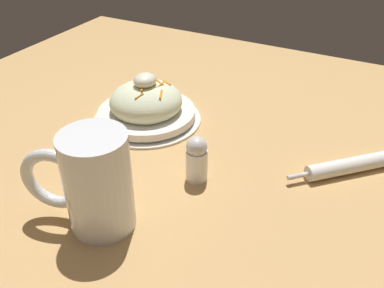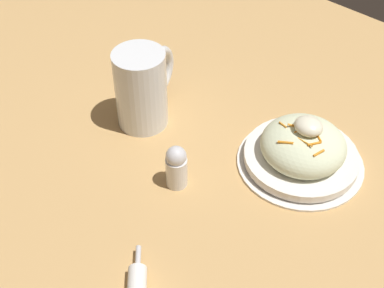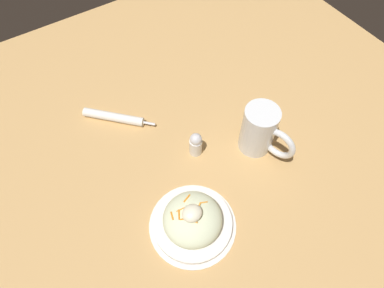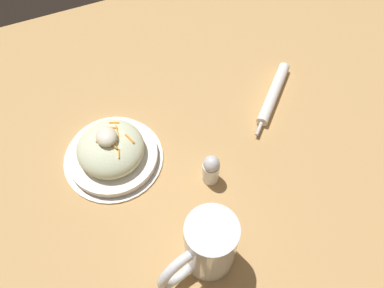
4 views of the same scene
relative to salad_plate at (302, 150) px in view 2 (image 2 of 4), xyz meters
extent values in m
plane|color=tan|center=(0.21, 0.21, -0.03)|extent=(1.43, 1.43, 0.00)
cylinder|color=white|center=(0.00, 0.00, -0.03)|extent=(0.21, 0.21, 0.01)
cylinder|color=white|center=(0.00, 0.00, -0.01)|extent=(0.19, 0.19, 0.01)
ellipsoid|color=beige|center=(0.00, 0.00, 0.01)|extent=(0.14, 0.14, 0.07)
cylinder|color=orange|center=(0.04, 0.01, 0.04)|extent=(0.02, 0.01, 0.01)
cylinder|color=orange|center=(-0.02, 0.00, 0.05)|extent=(0.02, 0.01, 0.01)
cylinder|color=orange|center=(-0.03, 0.02, 0.04)|extent=(0.01, 0.02, 0.00)
cylinder|color=orange|center=(-0.04, 0.02, 0.04)|extent=(0.01, 0.02, 0.01)
cylinder|color=orange|center=(-0.01, -0.01, 0.05)|extent=(0.01, 0.02, 0.01)
cylinder|color=orange|center=(0.02, 0.00, 0.05)|extent=(0.02, 0.02, 0.01)
cylinder|color=orange|center=(0.01, 0.04, 0.04)|extent=(0.02, 0.01, 0.01)
cylinder|color=orange|center=(-0.01, 0.02, 0.04)|extent=(0.03, 0.00, 0.00)
cylinder|color=orange|center=(0.01, 0.01, 0.05)|extent=(0.01, 0.02, 0.01)
ellipsoid|color=#EFEACC|center=(0.00, 0.00, 0.05)|extent=(0.05, 0.04, 0.03)
cylinder|color=white|center=(0.27, 0.10, 0.04)|extent=(0.09, 0.09, 0.15)
cylinder|color=orange|center=(0.27, 0.10, 0.02)|extent=(0.08, 0.08, 0.10)
cylinder|color=white|center=(0.27, 0.10, 0.07)|extent=(0.08, 0.08, 0.01)
torus|color=white|center=(0.29, 0.04, 0.04)|extent=(0.04, 0.10, 0.10)
cylinder|color=silver|center=(0.06, 0.32, -0.02)|extent=(0.03, 0.03, 0.01)
cylinder|color=white|center=(0.12, 0.17, 0.00)|extent=(0.03, 0.03, 0.05)
sphere|color=silver|center=(0.12, 0.17, 0.03)|extent=(0.03, 0.03, 0.03)
camera|label=1|loc=(0.61, 0.42, 0.40)|focal=40.40mm
camera|label=2|loc=(-0.30, 0.59, 0.62)|focal=50.40mm
camera|label=3|loc=(-0.15, -0.23, 0.76)|focal=30.96mm
camera|label=4|loc=(0.48, -0.02, 0.74)|focal=39.03mm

